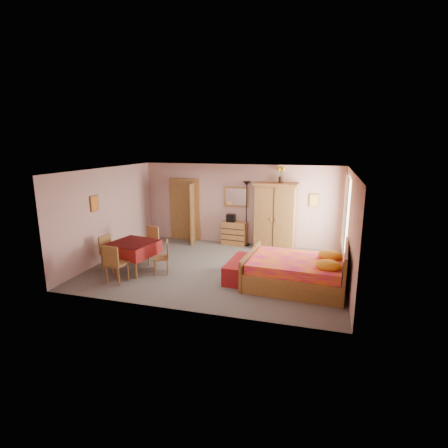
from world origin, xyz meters
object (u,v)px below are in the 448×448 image
(stereo, at_px, (231,218))
(dining_table, at_px, (134,256))
(chest_of_drawers, at_px, (234,233))
(chair_west, at_px, (111,253))
(wardrobe, at_px, (275,216))
(bed, at_px, (296,264))
(sunflower_vase, at_px, (281,174))
(chair_south, at_px, (117,263))
(bench, at_px, (240,269))
(wall_mirror, at_px, (236,197))
(chair_east, at_px, (161,257))
(chair_north, at_px, (148,245))
(floor_lamp, at_px, (246,214))

(stereo, height_order, dining_table, stereo)
(chest_of_drawers, bearing_deg, chair_west, -125.39)
(wardrobe, height_order, bed, wardrobe)
(sunflower_vase, distance_m, dining_table, 4.96)
(dining_table, xyz_separation_m, chair_south, (0.00, -0.78, 0.08))
(wardrobe, distance_m, chair_west, 4.96)
(dining_table, height_order, chair_south, chair_south)
(stereo, bearing_deg, bench, -70.64)
(chest_of_drawers, distance_m, wall_mirror, 1.19)
(dining_table, bearing_deg, chair_east, 2.34)
(wardrobe, height_order, chair_north, wardrobe)
(dining_table, relative_size, chair_north, 1.08)
(dining_table, relative_size, chair_south, 1.12)
(floor_lamp, relative_size, chair_west, 2.33)
(wall_mirror, distance_m, chair_west, 4.34)
(wardrobe, bearing_deg, floor_lamp, 175.50)
(chest_of_drawers, relative_size, chair_north, 0.82)
(chair_south, bearing_deg, bench, 27.21)
(stereo, bearing_deg, chair_north, -127.63)
(chest_of_drawers, relative_size, dining_table, 0.76)
(chest_of_drawers, relative_size, chair_west, 0.90)
(bench, relative_size, chair_east, 1.61)
(chair_west, relative_size, chair_east, 1.05)
(bench, distance_m, chair_north, 2.80)
(stereo, bearing_deg, floor_lamp, 5.09)
(sunflower_vase, xyz_separation_m, chair_south, (-3.35, -3.87, -1.85))
(chair_east, bearing_deg, sunflower_vase, -65.17)
(stereo, distance_m, dining_table, 3.58)
(floor_lamp, bearing_deg, stereo, -174.91)
(wardrobe, height_order, dining_table, wardrobe)
(stereo, xyz_separation_m, chair_east, (-1.04, -3.03, -0.46))
(wall_mirror, relative_size, floor_lamp, 0.40)
(dining_table, bearing_deg, chair_north, 88.61)
(bed, bearing_deg, chest_of_drawers, 131.02)
(floor_lamp, height_order, sunflower_vase, sunflower_vase)
(wardrobe, relative_size, sunflower_vase, 4.14)
(chest_of_drawers, height_order, wardrobe, wardrobe)
(wardrobe, xyz_separation_m, bed, (0.88, -2.78, -0.51))
(sunflower_vase, bearing_deg, wardrobe, -133.89)
(wall_mirror, relative_size, bench, 0.61)
(wall_mirror, bearing_deg, bench, -75.02)
(sunflower_vase, relative_size, chair_north, 0.51)
(chair_north, distance_m, chair_west, 1.04)
(bench, relative_size, chair_west, 1.54)
(chair_south, height_order, chair_west, chair_south)
(chair_west, bearing_deg, chair_south, 52.13)
(sunflower_vase, relative_size, bed, 0.22)
(wall_mirror, relative_size, dining_table, 0.79)
(wardrobe, xyz_separation_m, chair_south, (-3.24, -3.75, -0.57))
(stereo, height_order, sunflower_vase, sunflower_vase)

